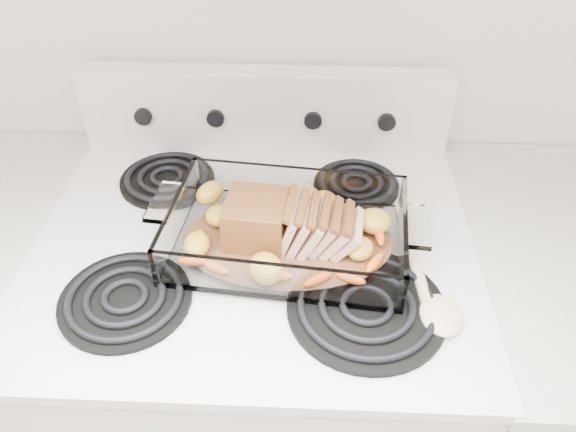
{
  "coord_description": "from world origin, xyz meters",
  "views": [
    {
      "loc": [
        0.09,
        0.91,
        1.61
      ],
      "look_at": [
        0.06,
        1.65,
        0.99
      ],
      "focal_mm": 35.0,
      "sensor_mm": 36.0,
      "label": 1
    }
  ],
  "objects_px": {
    "counter_right": "(551,397)",
    "pork_roast": "(279,224)",
    "baking_dish": "(287,236)",
    "electric_range": "(262,382)"
  },
  "relations": [
    {
      "from": "electric_range",
      "to": "pork_roast",
      "type": "xyz_separation_m",
      "value": [
        0.05,
        -0.03,
        0.51
      ]
    },
    {
      "from": "electric_range",
      "to": "pork_roast",
      "type": "distance_m",
      "value": 0.51
    },
    {
      "from": "pork_roast",
      "to": "baking_dish",
      "type": "bearing_deg",
      "value": 22.36
    },
    {
      "from": "electric_range",
      "to": "pork_roast",
      "type": "bearing_deg",
      "value": -29.67
    },
    {
      "from": "electric_range",
      "to": "baking_dish",
      "type": "height_order",
      "value": "electric_range"
    },
    {
      "from": "counter_right",
      "to": "pork_roast",
      "type": "distance_m",
      "value": 0.81
    },
    {
      "from": "electric_range",
      "to": "baking_dish",
      "type": "relative_size",
      "value": 2.82
    },
    {
      "from": "electric_range",
      "to": "baking_dish",
      "type": "bearing_deg",
      "value": -23.72
    },
    {
      "from": "counter_right",
      "to": "electric_range",
      "type": "bearing_deg",
      "value": 179.9
    },
    {
      "from": "pork_roast",
      "to": "counter_right",
      "type": "bearing_deg",
      "value": 24.72
    }
  ]
}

